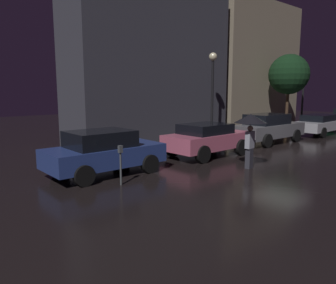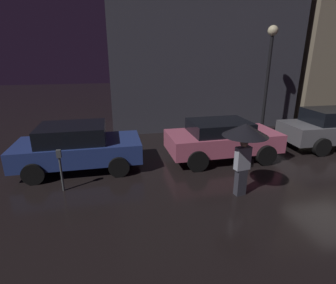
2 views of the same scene
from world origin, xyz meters
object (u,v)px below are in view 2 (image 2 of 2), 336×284
at_px(parked_car_blue, 78,146).
at_px(parking_meter, 60,166).
at_px(pedestrian_with_umbrella, 245,137).
at_px(street_lamp_near, 269,60).
at_px(parked_car_pink, 222,138).

bearing_deg(parked_car_blue, parking_meter, -101.07).
xyz_separation_m(pedestrian_with_umbrella, street_lamp_near, (3.74, 5.18, 1.76)).
bearing_deg(parked_car_blue, street_lamp_near, 16.36).
bearing_deg(pedestrian_with_umbrella, parked_car_blue, 139.41).
bearing_deg(parked_car_pink, street_lamp_near, 37.91).
relative_size(parked_car_blue, pedestrian_with_umbrella, 1.99).
bearing_deg(street_lamp_near, parked_car_blue, -163.42).
xyz_separation_m(parked_car_pink, pedestrian_with_umbrella, (-0.54, -2.59, 0.88)).
relative_size(parked_car_blue, street_lamp_near, 0.82).
bearing_deg(parking_meter, parked_car_blue, 79.15).
bearing_deg(pedestrian_with_umbrella, street_lamp_near, 45.30).
xyz_separation_m(parked_car_blue, parked_car_pink, (4.99, -0.16, -0.01)).
bearing_deg(parking_meter, parked_car_pink, 14.43).
bearing_deg(parked_car_blue, parked_car_pink, -2.02).
height_order(parked_car_blue, parking_meter, parked_car_blue).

